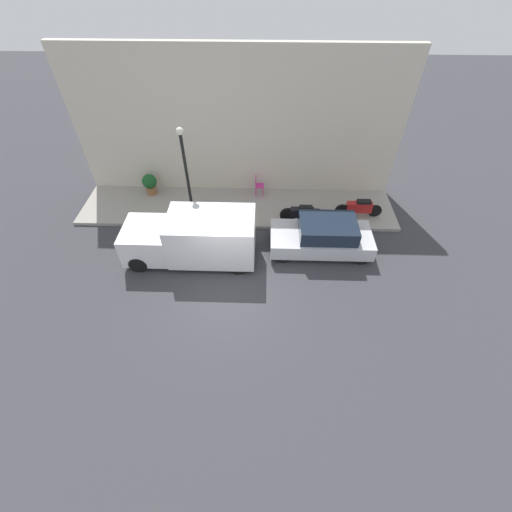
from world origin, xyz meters
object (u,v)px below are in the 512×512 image
potted_plant (150,183)px  parked_car (323,236)px  streetlamp (186,168)px  delivery_van (192,238)px  motorcycle_red (359,208)px  motorcycle_black (302,213)px  cafe_chair (258,184)px

potted_plant → parked_car: bearing=-114.1°
parked_car → streetlamp: size_ratio=0.96×
potted_plant → streetlamp: bearing=-129.1°
delivery_van → motorcycle_red: delivery_van is taller
motorcycle_black → cafe_chair: cafe_chair is taller
delivery_van → cafe_chair: 4.80m
motorcycle_black → parked_car: bearing=-155.9°
cafe_chair → streetlamp: bearing=125.0°
parked_car → potted_plant: parked_car is taller
motorcycle_black → streetlamp: size_ratio=0.46×
motorcycle_black → streetlamp: bearing=89.7°
cafe_chair → delivery_van: bearing=149.8°
delivery_van → potted_plant: delivery_van is taller
parked_car → motorcycle_red: 2.73m
streetlamp → potted_plant: 3.61m
motorcycle_black → potted_plant: bearing=74.8°
motorcycle_black → potted_plant: potted_plant is taller
potted_plant → cafe_chair: (0.06, -5.14, 0.00)m
parked_car → cafe_chair: size_ratio=4.06×
parked_car → potted_plant: size_ratio=3.99×
streetlamp → cafe_chair: size_ratio=4.23×
delivery_van → motorcycle_black: size_ratio=2.61×
motorcycle_red → cafe_chair: 4.76m
potted_plant → motorcycle_black: bearing=-105.2°
streetlamp → potted_plant: streetlamp is taller
delivery_van → motorcycle_black: delivery_van is taller
motorcycle_black → potted_plant: size_ratio=1.90×
motorcycle_red → potted_plant: 9.76m
delivery_van → streetlamp: bearing=10.1°
delivery_van → cafe_chair: size_ratio=5.04×
motorcycle_red → parked_car: bearing=137.8°
delivery_van → streetlamp: (2.19, 0.39, 1.71)m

